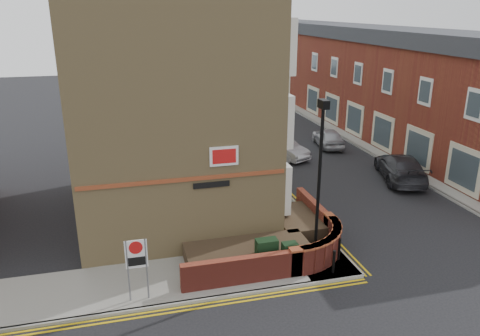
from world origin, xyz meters
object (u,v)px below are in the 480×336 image
at_px(utility_cabinet_large, 266,254).
at_px(silver_car_near, 283,148).
at_px(zone_sign, 137,259).
at_px(lamppost, 319,184).

xyz_separation_m(utility_cabinet_large, silver_car_near, (5.30, 13.16, -0.07)).
bearing_deg(zone_sign, silver_car_near, 54.40).
bearing_deg(lamppost, silver_car_near, 75.62).
distance_m(lamppost, utility_cabinet_large, 3.24).
bearing_deg(utility_cabinet_large, zone_sign, -170.31).
bearing_deg(utility_cabinet_large, silver_car_near, 68.07).
height_order(lamppost, zone_sign, lamppost).
distance_m(lamppost, silver_car_near, 13.96).
height_order(lamppost, silver_car_near, lamppost).
bearing_deg(zone_sign, utility_cabinet_large, 9.69).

